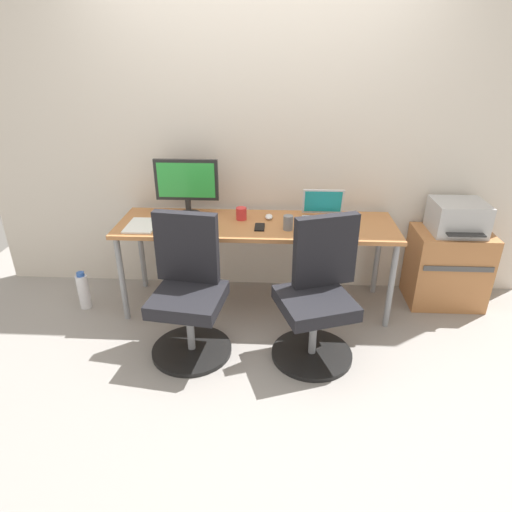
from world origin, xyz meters
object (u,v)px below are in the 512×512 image
Objects in this scene: side_cabinet at (447,267)px; desktop_monitor at (187,183)px; printer at (458,217)px; open_laptop at (323,213)px; coffee_mug at (241,214)px; office_chair_left at (189,293)px; water_bottle_on_floor at (84,291)px; office_chair_right at (318,297)px.

desktop_monitor is (-2.04, 0.02, 0.65)m from side_cabinet.
printer is 1.01m from open_laptop.
desktop_monitor reaches higher than coffee_mug.
office_chair_left is 2.07m from printer.
office_chair_left is at bearing -114.71° from coffee_mug.
printer is (-0.00, -0.00, 0.42)m from side_cabinet.
office_chair_left is 3.03× the size of water_bottle_on_floor.
office_chair_left is 1.00× the size of office_chair_right.
desktop_monitor is at bearing 99.35° from office_chair_left.
water_bottle_on_floor is at bearing 165.51° from office_chair_right.
office_chair_right is 3.03× the size of open_laptop.
side_cabinet is at bearing 20.27° from office_chair_left.
office_chair_right is (0.84, -0.00, 0.00)m from office_chair_left.
water_bottle_on_floor is (-2.86, -0.25, -0.16)m from side_cabinet.
printer is at bearing 20.24° from office_chair_left.
open_laptop is at bearing -177.34° from printer.
office_chair_left reaches higher than printer.
office_chair_left is at bearing -159.76° from printer.
coffee_mug is at bearing -11.02° from desktop_monitor.
printer is at bearing 4.99° from water_bottle_on_floor.
office_chair_right is 0.75m from open_laptop.
office_chair_right is at bearing -96.06° from open_laptop.
side_cabinet is at bearing 2.20° from coffee_mug.
coffee_mug is (-1.62, -0.06, 0.02)m from printer.
office_chair_right is 3.03× the size of water_bottle_on_floor.
water_bottle_on_floor is at bearing -175.01° from printer.
desktop_monitor is at bearing 176.31° from open_laptop.
office_chair_left is 2.35× the size of printer.
coffee_mug is at bearing -177.84° from printer.
office_chair_right is at bearing -146.58° from printer.
water_bottle_on_floor is (-1.78, 0.46, -0.28)m from office_chair_right.
open_laptop is at bearing 1.36° from coffee_mug.
office_chair_left reaches higher than side_cabinet.
office_chair_right reaches higher than open_laptop.
open_laptop is 0.62m from coffee_mug.
office_chair_left is 1.08m from water_bottle_on_floor.
office_chair_left is 1.18m from open_laptop.
office_chair_right is at bearing -146.54° from side_cabinet.
desktop_monitor is 5.22× the size of coffee_mug.
side_cabinet is at bearing 5.01° from water_bottle_on_floor.
office_chair_left is 0.84m from office_chair_right.
office_chair_right reaches higher than water_bottle_on_floor.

